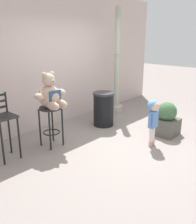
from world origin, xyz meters
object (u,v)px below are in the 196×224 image
Objects in this scene: lamppost at (117,73)px; trash_bin at (104,109)px; bar_chair_empty at (3,122)px; child_walking at (153,113)px; planter_with_shrub at (166,120)px; bar_stool_with_teddy at (51,118)px; teddy_bear at (50,95)px.

trash_bin is at bearing -157.67° from lamppost.
child_walking is at bearing -37.08° from bar_chair_empty.
planter_with_shrub is (0.45, -1.37, -0.07)m from trash_bin.
trash_bin is (1.53, -0.01, -0.16)m from bar_stool_with_teddy.
child_walking reaches higher than trash_bin.
planter_with_shrub is at bearing 74.36° from child_walking.
teddy_bear is at bearing -159.01° from child_walking.
teddy_bear is 0.92× the size of planter_with_shrub.
bar_chair_empty is at bearing -175.75° from lamppost.
bar_chair_empty reaches higher than bar_stool_with_teddy.
bar_chair_empty reaches higher than planter_with_shrub.
teddy_bear is 1.65m from trash_bin.
bar_stool_with_teddy is 0.85× the size of child_walking.
bar_chair_empty is at bearing 175.79° from trash_bin.
teddy_bear is 1.94m from child_walking.
lamppost reaches higher than trash_bin.
bar_chair_empty is (-0.86, 0.20, -0.34)m from teddy_bear.
trash_bin is at bearing -4.21° from bar_chair_empty.
lamppost is 2.04m from planter_with_shrub.
bar_stool_with_teddy is at bearing -159.68° from child_walking.
teddy_bear is at bearing -13.04° from bar_chair_empty.
teddy_bear is at bearing -90.00° from bar_stool_with_teddy.
planter_with_shrub is at bearing -71.96° from trash_bin.
teddy_bear is 0.58× the size of bar_chair_empty.
child_walking is 1.27× the size of planter_with_shrub.
trash_bin reaches higher than planter_with_shrub.
lamppost reaches higher than bar_chair_empty.
lamppost reaches higher than planter_with_shrub.
lamppost reaches higher than child_walking.
bar_chair_empty is (-0.86, 0.17, 0.11)m from bar_stool_with_teddy.
teddy_bear is 0.24× the size of lamppost.
planter_with_shrub is at bearing -34.34° from teddy_bear.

